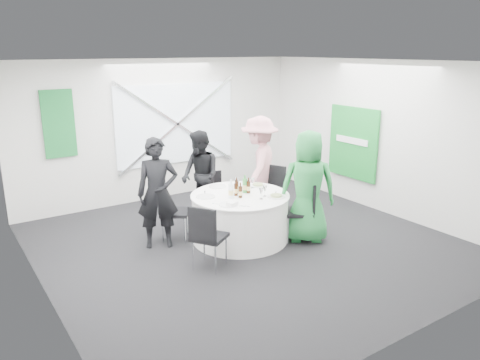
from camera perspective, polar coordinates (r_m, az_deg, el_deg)
floor at (r=7.48m, az=0.86°, el=-7.74°), size 6.00×6.00×0.00m
ceiling at (r=6.86m, az=0.96°, el=14.23°), size 6.00×6.00×0.00m
wall_back at (r=9.61m, az=-9.43°, el=6.06°), size 6.00×0.00×6.00m
wall_front at (r=4.98m, az=21.09°, el=-3.85°), size 6.00×0.00×6.00m
wall_left at (r=5.92m, az=-23.68°, el=-1.11°), size 0.00×6.00×6.00m
wall_right at (r=9.06m, az=16.73°, el=5.03°), size 0.00×6.00×6.00m
window_panel at (r=9.68m, az=-7.73°, el=6.80°), size 2.60×0.03×1.60m
window_brace_a at (r=9.65m, az=-7.63°, el=6.78°), size 2.63×0.05×1.84m
window_brace_b at (r=9.65m, az=-7.63°, el=6.78°), size 2.63×0.05×1.84m
green_banner at (r=8.88m, az=-21.22°, el=6.39°), size 0.55×0.04×1.20m
green_sign at (r=9.44m, az=13.61°, el=4.42°), size 0.05×1.20×1.40m
banquet_table at (r=7.49m, az=0.00°, el=-4.56°), size 1.56×1.56×0.76m
chair_back at (r=8.49m, az=-3.17°, el=-1.38°), size 0.44×0.45×0.83m
chair_back_left at (r=7.52m, az=-8.64°, el=-3.25°), size 0.60×0.60×0.95m
chair_back_right at (r=8.33m, az=3.86°, el=-1.07°), size 0.60×0.59×0.98m
chair_front_right at (r=7.49m, az=7.87°, el=-3.20°), size 0.61×0.61×0.96m
chair_front_left at (r=6.43m, az=-4.11°, el=-6.44°), size 0.60×0.60×0.95m
person_man_back_left at (r=7.22m, az=-9.99°, el=-1.59°), size 0.74×0.63×1.72m
person_man_back at (r=8.33m, az=-4.86°, el=0.53°), size 0.45×0.79×1.61m
person_woman_pink at (r=8.49m, az=2.35°, el=1.65°), size 1.26×1.18×1.83m
person_woman_green at (r=7.39m, az=8.27°, el=-0.83°), size 1.04×0.97×1.79m
plate_back at (r=7.80m, az=-2.76°, el=-0.76°), size 0.28×0.28×0.01m
plate_back_left at (r=7.27m, az=-4.21°, el=-2.02°), size 0.30×0.30×0.01m
plate_back_right at (r=7.83m, az=2.19°, el=-0.62°), size 0.27×0.27×0.04m
plate_front_right at (r=7.26m, az=4.43°, el=-1.98°), size 0.27×0.27×0.04m
plate_front_left at (r=6.89m, az=-1.42°, el=-3.01°), size 0.28×0.28×0.01m
napkin at (r=6.85m, az=-0.93°, el=-2.86°), size 0.19×0.16×0.04m
beer_bottle_a at (r=7.29m, az=-0.50°, el=-1.19°), size 0.06×0.06×0.26m
beer_bottle_b at (r=7.41m, az=-0.40°, el=-0.88°), size 0.06×0.06×0.26m
beer_bottle_c at (r=7.42m, az=1.04°, el=-0.89°), size 0.06×0.06×0.25m
beer_bottle_d at (r=7.19m, az=0.04°, el=-1.48°), size 0.06×0.06×0.24m
green_water_bottle at (r=7.44m, az=0.59°, el=-0.72°), size 0.08×0.08×0.29m
clear_water_bottle at (r=7.17m, az=-1.11°, el=-1.35°), size 0.08×0.08×0.29m
wine_glass_a at (r=7.27m, az=3.05°, el=-1.05°), size 0.07×0.07×0.17m
wine_glass_b at (r=7.69m, az=1.53°, el=-0.08°), size 0.07×0.07×0.17m
wine_glass_c at (r=7.12m, az=2.59°, el=-1.38°), size 0.07×0.07×0.17m
wine_glass_d at (r=7.70m, az=-0.45°, el=-0.04°), size 0.07×0.07×0.17m
fork_a at (r=6.94m, az=-2.83°, el=-2.92°), size 0.10×0.13×0.01m
knife_a at (r=6.83m, az=0.56°, el=-3.22°), size 0.12×0.12×0.01m
fork_b at (r=7.20m, az=4.31°, el=-2.24°), size 0.10×0.13×0.01m
knife_b at (r=7.47m, az=4.37°, el=-1.57°), size 0.11×0.12×0.01m
fork_c at (r=7.50m, az=-4.30°, el=-1.49°), size 0.09×0.14×0.01m
knife_c at (r=7.25m, az=-4.40°, el=-2.13°), size 0.10×0.13×0.01m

